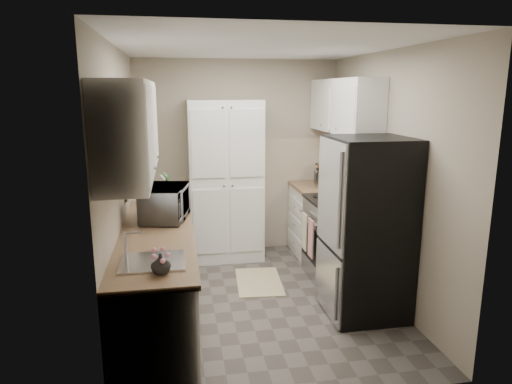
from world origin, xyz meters
The scene contains 16 objects.
ground centered at (0.00, 0.00, 0.00)m, with size 3.20×3.20×0.00m, color #56514C.
room_shell centered at (-0.02, -0.01, 1.63)m, with size 2.64×3.24×2.52m.
pantry_cabinet centered at (-0.20, 1.32, 1.00)m, with size 0.90×0.55×2.00m, color white.
base_cabinet_left centered at (-0.99, -0.43, 0.44)m, with size 0.60×2.30×0.88m, color white.
countertop_left centered at (-0.99, -0.43, 0.90)m, with size 0.63×2.33×0.04m, color #846647.
base_cabinet_right centered at (0.99, 1.19, 0.44)m, with size 0.60×0.80×0.88m, color white.
countertop_right centered at (0.99, 1.19, 0.90)m, with size 0.63×0.83×0.04m, color #846647.
electric_range centered at (0.97, 0.39, 0.48)m, with size 0.71×0.78×1.13m.
refrigerator centered at (0.94, -0.41, 0.85)m, with size 0.70×0.72×1.70m, color #B7B7BC.
microwave centered at (-0.92, -0.03, 1.08)m, with size 0.57×0.38×0.31m, color #A9AAAD.
wine_bottle centered at (-1.10, 0.55, 1.09)m, with size 0.09×0.09×0.34m, color black.
flower_vase centered at (-0.93, -1.36, 0.99)m, with size 0.13×0.13×0.14m, color white.
cutting_board centered at (-0.89, 0.56, 1.08)m, with size 0.02×0.26×0.33m, color #388441.
toaster_oven centered at (1.08, 1.19, 1.03)m, with size 0.29×0.37×0.22m, color #B6B7BB.
fruit_basket centered at (1.05, 1.19, 1.19)m, with size 0.25×0.25×0.11m, color #F86309, non-canonical shape.
kitchen_mat centered at (0.07, 0.44, 0.01)m, with size 0.49×0.79×0.01m, color beige.
Camera 1 is at (-0.80, -4.27, 2.11)m, focal length 32.00 mm.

